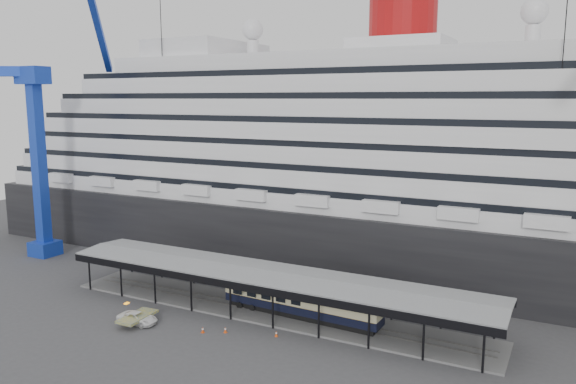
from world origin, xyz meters
name	(u,v)px	position (x,y,z in m)	size (l,w,h in m)	color
ground	(247,326)	(0.00, 0.00, 0.00)	(200.00, 200.00, 0.00)	#3E3E40
cruise_ship	(350,148)	(0.05, 32.00, 18.35)	(130.00, 30.00, 43.90)	black
platform_canopy	(268,294)	(0.00, 5.00, 2.36)	(56.00, 9.18, 5.30)	slate
crane_blue	(44,137)	(-45.11, 10.62, 19.96)	(22.63, 19.19, 47.60)	#183AB5
port_truck	(138,318)	(-11.91, -5.20, 0.68)	(2.26, 4.90, 1.36)	white
pullman_carriage	(301,299)	(4.45, 5.00, 2.44)	(20.40, 3.57, 19.93)	black
traffic_cone_left	(203,330)	(-3.55, -3.84, 0.35)	(0.37, 0.37, 0.71)	#CF3E0B
traffic_cone_mid	(225,330)	(-1.29, -2.64, 0.35)	(0.48, 0.48, 0.70)	#E34A0C
traffic_cone_right	(276,334)	(4.32, -0.89, 0.33)	(0.45, 0.45, 0.66)	#FB520D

